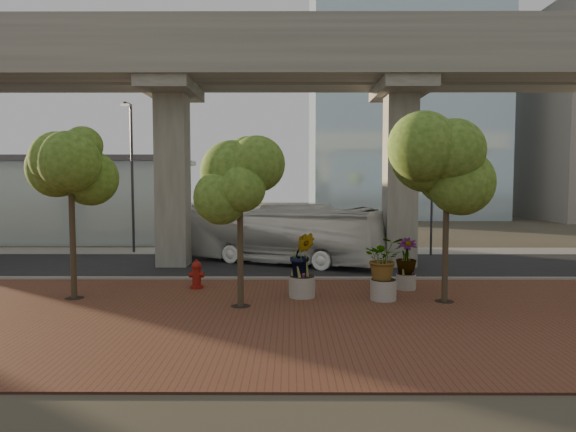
{
  "coord_description": "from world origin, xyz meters",
  "views": [
    {
      "loc": [
        0.2,
        -25.12,
        4.57
      ],
      "look_at": [
        0.1,
        0.5,
        2.78
      ],
      "focal_mm": 32.0,
      "sensor_mm": 36.0,
      "label": 1
    }
  ],
  "objects": [
    {
      "name": "curb_strip",
      "position": [
        0.0,
        -2.0,
        0.08
      ],
      "size": [
        70.0,
        0.25,
        0.16
      ],
      "primitive_type": "cube",
      "color": "gray",
      "rests_on": "ground"
    },
    {
      "name": "ground",
      "position": [
        0.0,
        0.0,
        0.0
      ],
      "size": [
        160.0,
        160.0,
        0.0
      ],
      "primitive_type": "plane",
      "color": "#343025",
      "rests_on": "ground"
    },
    {
      "name": "streetlamp_west",
      "position": [
        -9.62,
        6.67,
        5.36
      ],
      "size": [
        0.46,
        1.33,
        9.19
      ],
      "color": "#2D2D32",
      "rests_on": "ground"
    },
    {
      "name": "asphalt_road",
      "position": [
        0.0,
        2.0,
        0.02
      ],
      "size": [
        90.0,
        8.0,
        0.04
      ],
      "primitive_type": "cube",
      "color": "black",
      "rests_on": "ground"
    },
    {
      "name": "brick_plaza",
      "position": [
        0.0,
        -8.0,
        0.03
      ],
      "size": [
        70.0,
        13.0,
        0.06
      ],
      "primitive_type": "cube",
      "color": "brown",
      "rests_on": "ground"
    },
    {
      "name": "street_tree_far_west",
      "position": [
        -8.06,
        -5.81,
        5.0
      ],
      "size": [
        3.39,
        3.39,
        6.51
      ],
      "color": "#463928",
      "rests_on": "ground"
    },
    {
      "name": "street_tree_near_west",
      "position": [
        -1.57,
        -7.03,
        4.54
      ],
      "size": [
        3.58,
        3.58,
        6.13
      ],
      "color": "#463928",
      "rests_on": "ground"
    },
    {
      "name": "planter_left",
      "position": [
        0.67,
        -5.55,
        1.58
      ],
      "size": [
        2.28,
        2.28,
        2.51
      ],
      "color": "#A9A498",
      "rests_on": "ground"
    },
    {
      "name": "street_tree_near_east",
      "position": [
        5.95,
        -6.28,
        5.05
      ],
      "size": [
        4.09,
        4.09,
        6.87
      ],
      "color": "#463928",
      "rests_on": "ground"
    },
    {
      "name": "planter_right",
      "position": [
        5.0,
        -4.13,
        1.35
      ],
      "size": [
        1.99,
        1.99,
        2.12
      ],
      "color": "#A5A295",
      "rests_on": "ground"
    },
    {
      "name": "transit_bus",
      "position": [
        -0.49,
        2.78,
        1.62
      ],
      "size": [
        11.68,
        7.37,
        3.24
      ],
      "primitive_type": "imported",
      "rotation": [
        0.0,
        0.0,
        1.14
      ],
      "color": "white",
      "rests_on": "ground"
    },
    {
      "name": "fire_hydrant",
      "position": [
        -3.7,
        -3.99,
        0.64
      ],
      "size": [
        0.6,
        0.54,
        1.21
      ],
      "color": "maroon",
      "rests_on": "ground"
    },
    {
      "name": "far_sidewalk",
      "position": [
        0.0,
        7.5,
        0.03
      ],
      "size": [
        90.0,
        3.0,
        0.06
      ],
      "primitive_type": "cube",
      "color": "gray",
      "rests_on": "ground"
    },
    {
      "name": "planter_front",
      "position": [
        3.72,
        -6.02,
        1.52
      ],
      "size": [
        2.18,
        2.18,
        2.4
      ],
      "color": "gray",
      "rests_on": "ground"
    },
    {
      "name": "transit_viaduct",
      "position": [
        0.0,
        2.0,
        7.29
      ],
      "size": [
        72.0,
        5.6,
        12.4
      ],
      "color": "#9A998C",
      "rests_on": "ground"
    },
    {
      "name": "station_pavilion",
      "position": [
        -20.0,
        16.0,
        3.22
      ],
      "size": [
        23.0,
        13.0,
        6.3
      ],
      "color": "#A7BBBF",
      "rests_on": "ground"
    },
    {
      "name": "streetlamp_east",
      "position": [
        8.72,
        5.61,
        4.6
      ],
      "size": [
        0.39,
        1.14,
        7.87
      ],
      "color": "#2B2B2F",
      "rests_on": "ground"
    }
  ]
}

